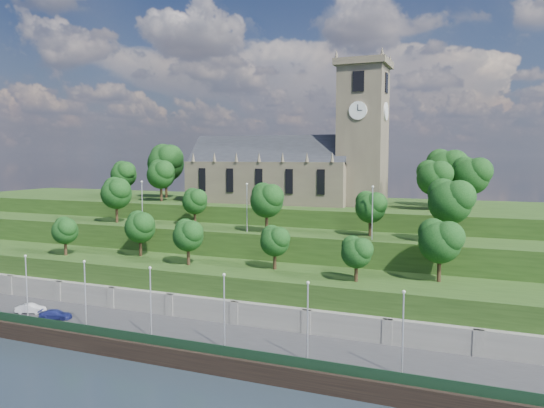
% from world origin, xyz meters
% --- Properties ---
extents(ground, '(320.00, 320.00, 0.00)m').
position_xyz_m(ground, '(0.00, 0.00, 0.00)').
color(ground, black).
rests_on(ground, ground).
extents(promenade, '(160.00, 12.00, 2.00)m').
position_xyz_m(promenade, '(0.00, 6.00, 1.00)').
color(promenade, '#2D2D30').
rests_on(promenade, ground).
extents(quay_wall, '(160.00, 0.50, 2.20)m').
position_xyz_m(quay_wall, '(0.00, -0.05, 1.10)').
color(quay_wall, black).
rests_on(quay_wall, ground).
extents(fence, '(160.00, 0.10, 1.20)m').
position_xyz_m(fence, '(0.00, 0.60, 2.60)').
color(fence, '#16331E').
rests_on(fence, promenade).
extents(retaining_wall, '(160.00, 2.10, 5.00)m').
position_xyz_m(retaining_wall, '(0.00, 11.97, 2.50)').
color(retaining_wall, slate).
rests_on(retaining_wall, ground).
extents(embankment_lower, '(160.00, 12.00, 8.00)m').
position_xyz_m(embankment_lower, '(0.00, 18.00, 4.00)').
color(embankment_lower, '#203C14').
rests_on(embankment_lower, ground).
extents(embankment_upper, '(160.00, 10.00, 12.00)m').
position_xyz_m(embankment_upper, '(0.00, 29.00, 6.00)').
color(embankment_upper, '#203C14').
rests_on(embankment_upper, ground).
extents(hilltop, '(160.00, 32.00, 15.00)m').
position_xyz_m(hilltop, '(0.00, 50.00, 7.50)').
color(hilltop, '#203C14').
rests_on(hilltop, ground).
extents(church, '(38.60, 12.35, 27.60)m').
position_xyz_m(church, '(0.79, 45.98, 22.52)').
color(church, brown).
rests_on(church, hilltop).
extents(trees_lower, '(63.15, 8.82, 8.10)m').
position_xyz_m(trees_lower, '(3.62, 18.45, 12.78)').
color(trees_lower, black).
rests_on(trees_lower, embankment_lower).
extents(trees_upper, '(64.05, 8.20, 9.00)m').
position_xyz_m(trees_upper, '(4.70, 27.86, 17.46)').
color(trees_upper, black).
rests_on(trees_upper, embankment_upper).
extents(trees_hilltop, '(75.27, 16.29, 11.75)m').
position_xyz_m(trees_hilltop, '(-1.78, 45.65, 21.76)').
color(trees_hilltop, black).
rests_on(trees_hilltop, hilltop).
extents(lamp_posts_promenade, '(60.36, 0.36, 8.89)m').
position_xyz_m(lamp_posts_promenade, '(-2.00, 2.50, 7.07)').
color(lamp_posts_promenade, '#B2B2B7').
rests_on(lamp_posts_promenade, promenade).
extents(lamp_posts_upper, '(40.36, 0.36, 7.86)m').
position_xyz_m(lamp_posts_upper, '(0.00, 26.00, 16.54)').
color(lamp_posts_upper, '#B2B2B7').
rests_on(lamp_posts_upper, embankment_upper).
extents(car_middle, '(4.22, 2.61, 1.31)m').
position_xyz_m(car_middle, '(-23.84, 4.71, 2.66)').
color(car_middle, '#B4B4B9').
rests_on(car_middle, promenade).
extents(car_right, '(4.69, 3.18, 1.26)m').
position_xyz_m(car_right, '(-18.50, 3.92, 2.63)').
color(car_right, navy).
rests_on(car_right, promenade).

